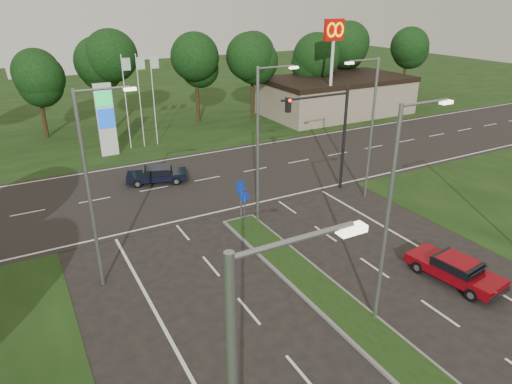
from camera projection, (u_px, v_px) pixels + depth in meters
verge_far at (104, 102)px, 57.98m from camera, size 160.00×50.00×0.02m
cross_road at (195, 181)px, 32.98m from camera, size 160.00×12.00×0.02m
median_kerb at (395, 356)px, 16.83m from camera, size 2.00×26.00×0.12m
commercial_building at (336, 96)px, 51.59m from camera, size 16.00×9.00×4.00m
streetlight_median_near at (393, 208)px, 16.91m from camera, size 2.53×0.22×9.00m
streetlight_median_far at (261, 140)px, 24.98m from camera, size 2.53×0.22×9.00m
streetlight_left_far at (92, 182)px, 19.26m from camera, size 2.53×0.22×9.00m
streetlight_right_far at (370, 122)px, 28.42m from camera, size 2.53×0.22×9.00m
traffic_signal at (329, 125)px, 29.49m from camera, size 5.10×0.42×7.00m
median_signs at (242, 197)px, 26.18m from camera, size 1.16×1.76×2.38m
gas_pylon at (108, 118)px, 37.35m from camera, size 5.80×1.26×8.00m
mcdonalds_sign at (333, 45)px, 44.22m from camera, size 2.20×0.47×10.40m
treeline_far at (129, 60)px, 43.19m from camera, size 6.00×6.00×9.90m
red_sedan at (455, 269)px, 21.20m from camera, size 2.31×4.49×1.18m
navy_sedan at (157, 174)px, 32.55m from camera, size 4.50×2.92×1.15m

